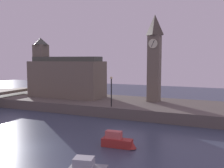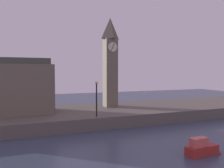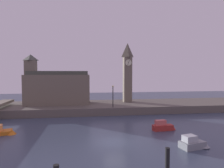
{
  "view_description": "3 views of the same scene",
  "coord_description": "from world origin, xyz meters",
  "px_view_note": "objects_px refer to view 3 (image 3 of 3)",
  "views": [
    {
      "loc": [
        16.35,
        -17.94,
        8.2
      ],
      "look_at": [
        1.04,
        17.25,
        4.45
      ],
      "focal_mm": 41.42,
      "sensor_mm": 36.0,
      "label": 1
    },
    {
      "loc": [
        -6.06,
        -10.4,
        6.83
      ],
      "look_at": [
        3.53,
        14.0,
        5.41
      ],
      "focal_mm": 36.07,
      "sensor_mm": 36.0,
      "label": 2
    },
    {
      "loc": [
        -3.37,
        -21.9,
        7.96
      ],
      "look_at": [
        2.05,
        17.09,
        5.91
      ],
      "focal_mm": 31.02,
      "sensor_mm": 36.0,
      "label": 3
    }
  ],
  "objects_px": {
    "streetlamp": "(113,94)",
    "boat_cruiser_grey": "(194,143)",
    "clock_tower": "(127,72)",
    "mooring_post_right": "(167,162)",
    "boat_dinghy_red": "(164,126)",
    "parliament_hall": "(56,87)",
    "boat_patrol_orange": "(1,132)"
  },
  "relations": [
    {
      "from": "streetlamp",
      "to": "boat_cruiser_grey",
      "type": "height_order",
      "value": "streetlamp"
    },
    {
      "from": "clock_tower",
      "to": "mooring_post_right",
      "type": "distance_m",
      "value": 30.85
    },
    {
      "from": "mooring_post_right",
      "to": "boat_cruiser_grey",
      "type": "xyz_separation_m",
      "value": [
        5.34,
        5.14,
        -0.63
      ]
    },
    {
      "from": "clock_tower",
      "to": "boat_dinghy_red",
      "type": "xyz_separation_m",
      "value": [
        1.31,
        -17.99,
        -7.95
      ]
    },
    {
      "from": "clock_tower",
      "to": "boat_dinghy_red",
      "type": "bearing_deg",
      "value": -85.83
    },
    {
      "from": "mooring_post_right",
      "to": "clock_tower",
      "type": "bearing_deg",
      "value": 83.49
    },
    {
      "from": "streetlamp",
      "to": "boat_dinghy_red",
      "type": "distance_m",
      "value": 13.05
    },
    {
      "from": "parliament_hall",
      "to": "boat_cruiser_grey",
      "type": "bearing_deg",
      "value": -52.67
    },
    {
      "from": "boat_dinghy_red",
      "to": "boat_patrol_orange",
      "type": "xyz_separation_m",
      "value": [
        -21.88,
        1.07,
        -0.13
      ]
    },
    {
      "from": "streetlamp",
      "to": "boat_dinghy_red",
      "type": "relative_size",
      "value": 1.26
    },
    {
      "from": "streetlamp",
      "to": "mooring_post_right",
      "type": "xyz_separation_m",
      "value": [
        0.95,
        -22.98,
        -2.98
      ]
    },
    {
      "from": "boat_patrol_orange",
      "to": "mooring_post_right",
      "type": "bearing_deg",
      "value": -36.79
    },
    {
      "from": "clock_tower",
      "to": "streetlamp",
      "type": "distance_m",
      "value": 9.17
    },
    {
      "from": "clock_tower",
      "to": "boat_patrol_orange",
      "type": "bearing_deg",
      "value": -140.56
    },
    {
      "from": "streetlamp",
      "to": "boat_patrol_orange",
      "type": "bearing_deg",
      "value": -148.01
    },
    {
      "from": "clock_tower",
      "to": "parliament_hall",
      "type": "relative_size",
      "value": 1.01
    },
    {
      "from": "streetlamp",
      "to": "boat_patrol_orange",
      "type": "height_order",
      "value": "streetlamp"
    },
    {
      "from": "streetlamp",
      "to": "mooring_post_right",
      "type": "height_order",
      "value": "streetlamp"
    },
    {
      "from": "streetlamp",
      "to": "boat_cruiser_grey",
      "type": "distance_m",
      "value": 19.26
    },
    {
      "from": "mooring_post_right",
      "to": "boat_patrol_orange",
      "type": "distance_m",
      "value": 21.46
    },
    {
      "from": "parliament_hall",
      "to": "clock_tower",
      "type": "bearing_deg",
      "value": 4.37
    },
    {
      "from": "parliament_hall",
      "to": "streetlamp",
      "type": "height_order",
      "value": "parliament_hall"
    },
    {
      "from": "mooring_post_right",
      "to": "boat_cruiser_grey",
      "type": "relative_size",
      "value": 0.65
    },
    {
      "from": "mooring_post_right",
      "to": "parliament_hall",
      "type": "bearing_deg",
      "value": 113.67
    },
    {
      "from": "parliament_hall",
      "to": "boat_patrol_orange",
      "type": "distance_m",
      "value": 17.03
    },
    {
      "from": "clock_tower",
      "to": "mooring_post_right",
      "type": "height_order",
      "value": "clock_tower"
    },
    {
      "from": "boat_dinghy_red",
      "to": "mooring_post_right",
      "type": "bearing_deg",
      "value": -111.79
    },
    {
      "from": "streetlamp",
      "to": "mooring_post_right",
      "type": "relative_size",
      "value": 1.86
    },
    {
      "from": "clock_tower",
      "to": "boat_dinghy_red",
      "type": "height_order",
      "value": "clock_tower"
    },
    {
      "from": "streetlamp",
      "to": "mooring_post_right",
      "type": "distance_m",
      "value": 23.19
    },
    {
      "from": "parliament_hall",
      "to": "boat_patrol_orange",
      "type": "height_order",
      "value": "parliament_hall"
    },
    {
      "from": "boat_patrol_orange",
      "to": "clock_tower",
      "type": "bearing_deg",
      "value": 39.44
    }
  ]
}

